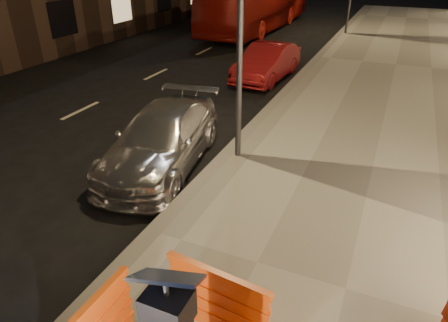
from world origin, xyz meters
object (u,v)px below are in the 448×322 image
at_px(barrier_back, 218,305).
at_px(bus_doubledecker, 258,29).
at_px(car_silver, 164,164).
at_px(car_red, 266,79).

height_order(barrier_back, bus_doubledecker, bus_doubledecker).
bearing_deg(barrier_back, car_silver, 135.45).
height_order(car_red, bus_doubledecker, bus_doubledecker).
bearing_deg(car_red, car_silver, -87.10).
relative_size(car_silver, bus_doubledecker, 0.37).
height_order(barrier_back, car_red, barrier_back).
bearing_deg(barrier_back, bus_doubledecker, 114.28).
xyz_separation_m(barrier_back, bus_doubledecker, (-6.35, 19.44, -0.65)).
bearing_deg(car_red, barrier_back, -71.23).
relative_size(barrier_back, car_red, 0.35).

